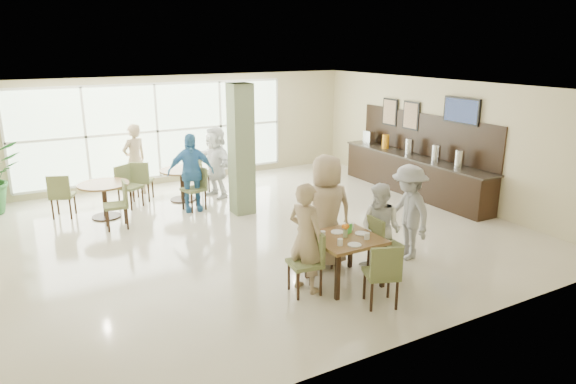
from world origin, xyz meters
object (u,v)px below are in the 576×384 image
round_table_right (182,177)px  teen_right (381,229)px  adult_b (216,162)px  main_table (345,243)px  buffet_counter (414,172)px  teen_left (306,238)px  adult_standing (135,160)px  teen_standing (408,212)px  adult_a (191,172)px  round_table_left (104,192)px  teen_far (326,211)px

round_table_right → teen_right: size_ratio=0.69×
adult_b → teen_right: bearing=-3.8°
main_table → buffet_counter: buffet_counter is taller
round_table_right → adult_b: size_ratio=0.59×
teen_left → adult_standing: adult_standing is taller
teen_right → teen_standing: size_ratio=0.89×
round_table_right → adult_a: (-0.06, -0.85, 0.31)m
teen_standing → buffet_counter: bearing=144.0°
round_table_left → adult_a: (1.78, -0.44, 0.30)m
teen_right → teen_standing: bearing=85.7°
main_table → adult_b: adult_b is taller
buffet_counter → adult_a: size_ratio=2.72×
teen_standing → adult_a: size_ratio=0.95×
teen_far → teen_left: bearing=49.3°
round_table_left → teen_right: (3.37, -4.99, 0.17)m
teen_far → teen_standing: teen_far is taller
round_table_left → round_table_right: 1.88m
teen_right → adult_a: size_ratio=0.85×
main_table → adult_a: bearing=100.6°
round_table_left → teen_standing: teen_standing is taller
teen_left → adult_standing: (-1.00, 6.34, 0.04)m
teen_left → adult_a: bearing=-18.0°
adult_a → round_table_right: bearing=95.9°
round_table_right → teen_right: (1.53, -5.40, 0.18)m
teen_left → adult_b: (0.66, 5.27, 0.02)m
teen_far → round_table_left: bearing=-47.4°
round_table_right → teen_standing: teen_standing is taller
teen_far → teen_right: teen_far is taller
adult_a → adult_b: adult_a is taller
main_table → teen_right: bearing=4.4°
round_table_right → teen_far: teen_far is taller
teen_standing → adult_standing: adult_standing is taller
adult_a → teen_right: bearing=-60.9°
round_table_left → teen_standing: (4.14, -4.76, 0.26)m
round_table_left → buffet_counter: bearing=-14.5°
teen_far → adult_a: teen_far is taller
main_table → adult_standing: 6.64m
teen_right → teen_far: bearing=-157.8°
teen_standing → adult_a: (-2.37, 4.32, 0.04)m
round_table_left → teen_far: bearing=-57.5°
teen_right → teen_standing: 0.81m
adult_a → adult_b: bearing=50.4°
buffet_counter → adult_b: size_ratio=2.75×
round_table_left → adult_standing: size_ratio=0.60×
main_table → teen_right: teen_right is taller
teen_far → teen_standing: bearing=172.7°
round_table_left → teen_left: (1.99, -4.95, 0.27)m
main_table → round_table_left: 5.69m
buffet_counter → teen_standing: bearing=-134.0°
main_table → adult_a: (-0.86, 4.61, 0.20)m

